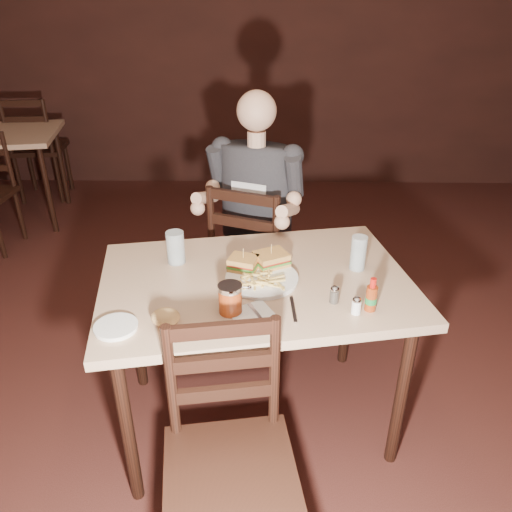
{
  "coord_description": "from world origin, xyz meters",
  "views": [
    {
      "loc": [
        0.13,
        -1.52,
        1.82
      ],
      "look_at": [
        0.09,
        0.27,
        0.85
      ],
      "focal_mm": 35.0,
      "sensor_mm": 36.0,
      "label": 1
    }
  ],
  "objects_px": {
    "glass_right": "(358,253)",
    "hot_sauce": "(372,294)",
    "side_plate": "(116,328)",
    "main_table": "(256,295)",
    "syrup_dispenser": "(230,299)",
    "bg_chair_far": "(39,148)",
    "chair_far": "(257,259)",
    "chair_near": "(230,474)",
    "diner": "(254,183)",
    "glass_left": "(176,247)",
    "bg_table": "(7,143)",
    "dinner_plate": "(262,280)"
  },
  "relations": [
    {
      "from": "dinner_plate",
      "to": "chair_far",
      "type": "bearing_deg",
      "value": 92.42
    },
    {
      "from": "main_table",
      "to": "glass_left",
      "type": "distance_m",
      "value": 0.4
    },
    {
      "from": "chair_far",
      "to": "chair_near",
      "type": "xyz_separation_m",
      "value": [
        -0.06,
        -1.39,
        -0.02
      ]
    },
    {
      "from": "diner",
      "to": "hot_sauce",
      "type": "distance_m",
      "value": 0.99
    },
    {
      "from": "main_table",
      "to": "side_plate",
      "type": "relative_size",
      "value": 9.29
    },
    {
      "from": "main_table",
      "to": "syrup_dispenser",
      "type": "distance_m",
      "value": 0.28
    },
    {
      "from": "glass_left",
      "to": "bg_table",
      "type": "bearing_deg",
      "value": 129.2
    },
    {
      "from": "hot_sauce",
      "to": "chair_far",
      "type": "bearing_deg",
      "value": 115.0
    },
    {
      "from": "bg_table",
      "to": "dinner_plate",
      "type": "height_order",
      "value": "dinner_plate"
    },
    {
      "from": "hot_sauce",
      "to": "syrup_dispenser",
      "type": "bearing_deg",
      "value": -177.47
    },
    {
      "from": "glass_left",
      "to": "glass_right",
      "type": "height_order",
      "value": "glass_right"
    },
    {
      "from": "side_plate",
      "to": "main_table",
      "type": "bearing_deg",
      "value": 35.79
    },
    {
      "from": "bg_table",
      "to": "glass_right",
      "type": "distance_m",
      "value": 3.34
    },
    {
      "from": "chair_far",
      "to": "dinner_plate",
      "type": "height_order",
      "value": "chair_far"
    },
    {
      "from": "chair_far",
      "to": "glass_right",
      "type": "bearing_deg",
      "value": 145.49
    },
    {
      "from": "chair_far",
      "to": "side_plate",
      "type": "height_order",
      "value": "chair_far"
    },
    {
      "from": "main_table",
      "to": "chair_far",
      "type": "bearing_deg",
      "value": 90.5
    },
    {
      "from": "bg_chair_far",
      "to": "glass_left",
      "type": "height_order",
      "value": "bg_chair_far"
    },
    {
      "from": "diner",
      "to": "dinner_plate",
      "type": "distance_m",
      "value": 0.71
    },
    {
      "from": "diner",
      "to": "bg_chair_far",
      "type": "bearing_deg",
      "value": 154.34
    },
    {
      "from": "chair_near",
      "to": "bg_chair_far",
      "type": "distance_m",
      "value": 4.05
    },
    {
      "from": "chair_far",
      "to": "dinner_plate",
      "type": "bearing_deg",
      "value": 113.03
    },
    {
      "from": "glass_left",
      "to": "glass_right",
      "type": "bearing_deg",
      "value": -3.14
    },
    {
      "from": "glass_right",
      "to": "syrup_dispenser",
      "type": "height_order",
      "value": "glass_right"
    },
    {
      "from": "syrup_dispenser",
      "to": "bg_chair_far",
      "type": "bearing_deg",
      "value": 112.59
    },
    {
      "from": "chair_far",
      "to": "glass_left",
      "type": "bearing_deg",
      "value": 80.22
    },
    {
      "from": "hot_sauce",
      "to": "dinner_plate",
      "type": "bearing_deg",
      "value": 154.22
    },
    {
      "from": "dinner_plate",
      "to": "glass_right",
      "type": "height_order",
      "value": "glass_right"
    },
    {
      "from": "main_table",
      "to": "chair_far",
      "type": "relative_size",
      "value": 1.45
    },
    {
      "from": "chair_near",
      "to": "diner",
      "type": "xyz_separation_m",
      "value": [
        0.04,
        1.34,
        0.48
      ]
    },
    {
      "from": "side_plate",
      "to": "bg_table",
      "type": "bearing_deg",
      "value": 121.59
    },
    {
      "from": "bg_table",
      "to": "diner",
      "type": "xyz_separation_m",
      "value": [
        2.07,
        -1.61,
        0.26
      ]
    },
    {
      "from": "bg_table",
      "to": "syrup_dispenser",
      "type": "relative_size",
      "value": 8.21
    },
    {
      "from": "main_table",
      "to": "hot_sauce",
      "type": "bearing_deg",
      "value": -26.32
    },
    {
      "from": "glass_right",
      "to": "glass_left",
      "type": "bearing_deg",
      "value": 176.86
    },
    {
      "from": "syrup_dispenser",
      "to": "chair_near",
      "type": "bearing_deg",
      "value": -98.01
    },
    {
      "from": "main_table",
      "to": "glass_right",
      "type": "distance_m",
      "value": 0.46
    },
    {
      "from": "main_table",
      "to": "chair_far",
      "type": "xyz_separation_m",
      "value": [
        -0.01,
        0.71,
        -0.22
      ]
    },
    {
      "from": "hot_sauce",
      "to": "main_table",
      "type": "bearing_deg",
      "value": 153.68
    },
    {
      "from": "bg_table",
      "to": "glass_left",
      "type": "relative_size",
      "value": 6.58
    },
    {
      "from": "glass_left",
      "to": "syrup_dispenser",
      "type": "relative_size",
      "value": 1.25
    },
    {
      "from": "dinner_plate",
      "to": "glass_left",
      "type": "distance_m",
      "value": 0.4
    },
    {
      "from": "dinner_plate",
      "to": "bg_chair_far",
      "type": "bearing_deg",
      "value": 126.62
    },
    {
      "from": "hot_sauce",
      "to": "glass_right",
      "type": "bearing_deg",
      "value": 89.91
    },
    {
      "from": "side_plate",
      "to": "chair_far",
      "type": "bearing_deg",
      "value": 65.94
    },
    {
      "from": "dinner_plate",
      "to": "syrup_dispenser",
      "type": "height_order",
      "value": "syrup_dispenser"
    },
    {
      "from": "glass_right",
      "to": "hot_sauce",
      "type": "relative_size",
      "value": 1.11
    },
    {
      "from": "bg_chair_far",
      "to": "hot_sauce",
      "type": "relative_size",
      "value": 7.24
    },
    {
      "from": "diner",
      "to": "dinner_plate",
      "type": "height_order",
      "value": "diner"
    },
    {
      "from": "bg_chair_far",
      "to": "dinner_plate",
      "type": "height_order",
      "value": "bg_chair_far"
    }
  ]
}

